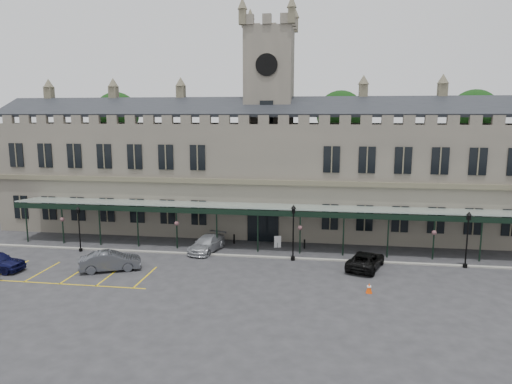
# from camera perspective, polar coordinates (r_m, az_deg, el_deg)

# --- Properties ---
(ground) EXTENTS (140.00, 140.00, 0.00)m
(ground) POSITION_cam_1_polar(r_m,az_deg,el_deg) (37.24, -1.37, -10.68)
(ground) COLOR #29292B
(station_building) EXTENTS (60.00, 10.36, 17.30)m
(station_building) POSITION_cam_1_polar(r_m,az_deg,el_deg) (51.09, 1.63, 2.35)
(station_building) COLOR #5F594F
(station_building) RESTS_ON ground
(clock_tower) EXTENTS (5.60, 5.60, 24.80)m
(clock_tower) POSITION_cam_1_polar(r_m,az_deg,el_deg) (50.77, 1.67, 9.82)
(clock_tower) COLOR #5F594F
(clock_tower) RESTS_ON ground
(canopy) EXTENTS (50.00, 4.10, 4.30)m
(canopy) POSITION_cam_1_polar(r_m,az_deg,el_deg) (43.59, 0.28, -4.35)
(canopy) COLOR #8C9E93
(canopy) RESTS_ON ground
(kerb) EXTENTS (60.00, 0.40, 0.12)m
(kerb) POSITION_cam_1_polar(r_m,az_deg,el_deg) (42.36, -0.10, -8.06)
(kerb) COLOR gray
(kerb) RESTS_ON ground
(parking_markings) EXTENTS (16.00, 6.00, 0.01)m
(parking_markings) POSITION_cam_1_polar(r_m,az_deg,el_deg) (40.61, -21.92, -9.65)
(parking_markings) COLOR gold
(parking_markings) RESTS_ON ground
(tree_behind_left) EXTENTS (6.00, 6.00, 16.00)m
(tree_behind_left) POSITION_cam_1_polar(r_m,az_deg,el_deg) (65.68, -17.02, 9.10)
(tree_behind_left) COLOR #332314
(tree_behind_left) RESTS_ON ground
(tree_behind_mid) EXTENTS (6.00, 6.00, 16.00)m
(tree_behind_mid) POSITION_cam_1_polar(r_m,az_deg,el_deg) (59.45, 10.50, 9.34)
(tree_behind_mid) COLOR #332314
(tree_behind_mid) RESTS_ON ground
(tree_behind_right) EXTENTS (6.00, 6.00, 16.00)m
(tree_behind_right) POSITION_cam_1_polar(r_m,az_deg,el_deg) (62.09, 25.59, 8.58)
(tree_behind_right) COLOR #332314
(tree_behind_right) RESTS_ON ground
(lamp_post_left) EXTENTS (0.42, 0.42, 4.40)m
(lamp_post_left) POSITION_cam_1_polar(r_m,az_deg,el_deg) (46.59, -21.25, -3.84)
(lamp_post_left) COLOR black
(lamp_post_left) RESTS_ON ground
(lamp_post_mid) EXTENTS (0.48, 0.48, 5.10)m
(lamp_post_mid) POSITION_cam_1_polar(r_m,az_deg,el_deg) (40.78, 4.69, -4.46)
(lamp_post_mid) COLOR black
(lamp_post_mid) RESTS_ON ground
(lamp_post_right) EXTENTS (0.47, 0.47, 4.92)m
(lamp_post_right) POSITION_cam_1_polar(r_m,az_deg,el_deg) (42.69, 24.92, -4.85)
(lamp_post_right) COLOR black
(lamp_post_right) RESTS_ON ground
(traffic_cone) EXTENTS (0.47, 0.47, 0.75)m
(traffic_cone) POSITION_cam_1_polar(r_m,az_deg,el_deg) (35.18, 13.95, -11.58)
(traffic_cone) COLOR #DB4006
(traffic_cone) RESTS_ON ground
(sign_board) EXTENTS (0.67, 0.22, 1.17)m
(sign_board) POSITION_cam_1_polar(r_m,az_deg,el_deg) (45.22, 2.71, -6.25)
(sign_board) COLOR black
(sign_board) RESTS_ON ground
(bollard_left) EXTENTS (0.17, 0.17, 0.98)m
(bollard_left) POSITION_cam_1_polar(r_m,az_deg,el_deg) (46.57, -2.75, -5.88)
(bollard_left) COLOR black
(bollard_left) RESTS_ON ground
(bollard_right) EXTENTS (0.16, 0.16, 0.91)m
(bollard_right) POSITION_cam_1_polar(r_m,az_deg,el_deg) (45.10, 6.08, -6.49)
(bollard_right) COLOR black
(bollard_right) RESTS_ON ground
(car_left_b) EXTENTS (5.23, 3.53, 1.63)m
(car_left_b) POSITION_cam_1_polar(r_m,az_deg,el_deg) (40.56, -17.74, -8.22)
(car_left_b) COLOR #3E4147
(car_left_b) RESTS_ON ground
(car_taxi) EXTENTS (3.18, 5.44, 1.48)m
(car_taxi) POSITION_cam_1_polar(r_m,az_deg,el_deg) (44.19, -6.14, -6.44)
(car_taxi) COLOR #AAACB2
(car_taxi) RESTS_ON ground
(car_van) EXTENTS (3.94, 5.61, 1.42)m
(car_van) POSITION_cam_1_polar(r_m,az_deg,el_deg) (40.31, 13.54, -8.29)
(car_van) COLOR black
(car_van) RESTS_ON ground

